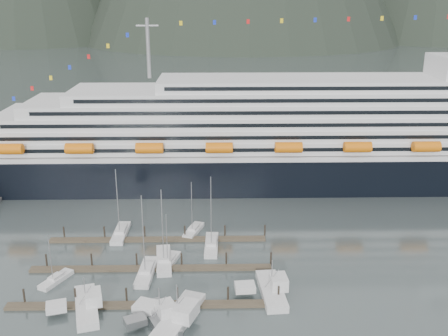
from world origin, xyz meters
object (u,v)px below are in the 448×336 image
(sailboat_d, at_px, (164,261))
(trawler_d, at_px, (271,290))
(sailboat_c, at_px, (169,262))
(sailboat_g, at_px, (211,245))
(trawler_b, at_px, (159,318))
(trawler_c, at_px, (177,317))
(sailboat_e, at_px, (121,233))
(sailboat_f, at_px, (193,231))
(sailboat_a, at_px, (56,280))
(cruise_ship, at_px, (292,141))
(sailboat_b, at_px, (146,272))
(trawler_a, at_px, (85,306))

(sailboat_d, distance_m, trawler_d, 24.00)
(sailboat_c, distance_m, sailboat_g, 11.23)
(sailboat_g, relative_size, trawler_b, 1.47)
(trawler_b, xyz_separation_m, trawler_c, (2.89, 0.12, 0.06))
(sailboat_e, distance_m, trawler_c, 36.97)
(sailboat_f, bearing_deg, trawler_b, -169.22)
(sailboat_a, height_order, sailboat_d, sailboat_d)
(sailboat_e, bearing_deg, trawler_b, -159.46)
(cruise_ship, bearing_deg, sailboat_d, -123.67)
(sailboat_a, distance_m, trawler_b, 25.13)
(sailboat_a, bearing_deg, sailboat_b, -55.91)
(sailboat_a, bearing_deg, sailboat_d, -44.19)
(sailboat_d, xyz_separation_m, trawler_d, (20.61, -12.29, 0.50))
(sailboat_b, bearing_deg, trawler_a, 146.76)
(sailboat_d, bearing_deg, trawler_c, -175.17)
(sailboat_e, height_order, trawler_a, sailboat_e)
(trawler_d, bearing_deg, sailboat_b, 67.69)
(sailboat_d, height_order, sailboat_g, sailboat_g)
(trawler_d, bearing_deg, cruise_ship, -15.73)
(sailboat_f, bearing_deg, trawler_c, -164.54)
(sailboat_g, bearing_deg, sailboat_c, 131.80)
(sailboat_a, relative_size, trawler_d, 0.80)
(trawler_c, bearing_deg, sailboat_c, 28.99)
(sailboat_a, distance_m, sailboat_f, 33.23)
(sailboat_b, bearing_deg, sailboat_f, -20.41)
(sailboat_a, distance_m, sailboat_b, 17.11)
(sailboat_b, relative_size, sailboat_e, 1.05)
(sailboat_a, xyz_separation_m, trawler_b, (21.04, -13.72, 0.53))
(sailboat_d, distance_m, sailboat_f, 15.30)
(sailboat_a, bearing_deg, sailboat_f, -23.82)
(sailboat_e, height_order, trawler_c, sailboat_e)
(cruise_ship, xyz_separation_m, sailboat_f, (-27.21, -34.95, -11.63))
(cruise_ship, xyz_separation_m, sailboat_d, (-32.78, -49.20, -11.59))
(sailboat_b, xyz_separation_m, sailboat_g, (12.70, 11.47, -0.01))
(sailboat_a, height_order, sailboat_b, sailboat_b)
(sailboat_f, xyz_separation_m, sailboat_g, (4.17, -7.52, 0.04))
(sailboat_c, distance_m, trawler_c, 20.39)
(cruise_ship, bearing_deg, sailboat_e, -140.48)
(cruise_ship, bearing_deg, trawler_a, -124.19)
(trawler_c, bearing_deg, sailboat_e, 44.77)
(trawler_b, bearing_deg, trawler_d, -91.72)
(cruise_ship, bearing_deg, sailboat_b, -123.53)
(cruise_ship, relative_size, sailboat_g, 12.30)
(cruise_ship, relative_size, trawler_b, 18.02)
(cruise_ship, bearing_deg, sailboat_f, -127.90)
(sailboat_c, distance_m, trawler_a, 20.97)
(trawler_b, bearing_deg, sailboat_b, -11.01)
(sailboat_g, bearing_deg, trawler_d, -148.51)
(sailboat_b, height_order, trawler_d, sailboat_b)
(sailboat_f, relative_size, trawler_d, 0.99)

